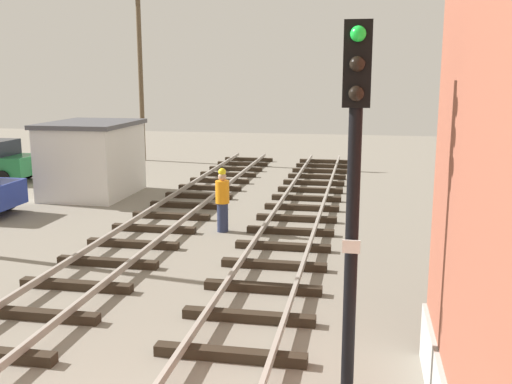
% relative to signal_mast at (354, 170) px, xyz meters
% --- Properties ---
extents(signal_mast, '(0.36, 0.40, 5.19)m').
position_rel_signal_mast_xyz_m(signal_mast, '(0.00, 0.00, 0.00)').
color(signal_mast, black).
rests_on(signal_mast, ground).
extents(control_hut, '(3.00, 3.80, 2.76)m').
position_rel_signal_mast_xyz_m(control_hut, '(-9.89, 12.66, -1.88)').
color(control_hut, silver).
rests_on(control_hut, ground).
extents(utility_pole_far, '(1.80, 0.24, 8.87)m').
position_rel_signal_mast_xyz_m(utility_pole_far, '(-11.34, 21.62, 1.36)').
color(utility_pole_far, brown).
rests_on(utility_pole_far, ground).
extents(track_worker_foreground, '(0.40, 0.40, 1.87)m').
position_rel_signal_mast_xyz_m(track_worker_foreground, '(-3.85, 8.39, -2.34)').
color(track_worker_foreground, '#262D4C').
rests_on(track_worker_foreground, ground).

